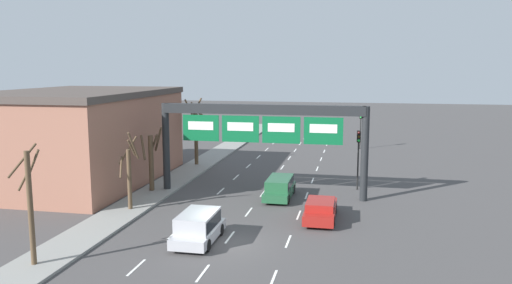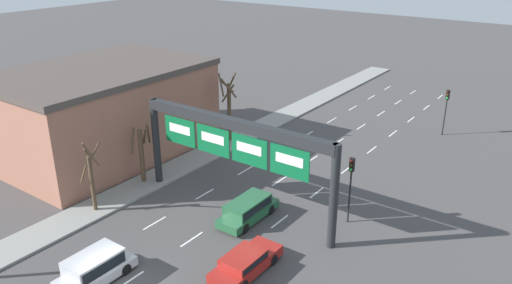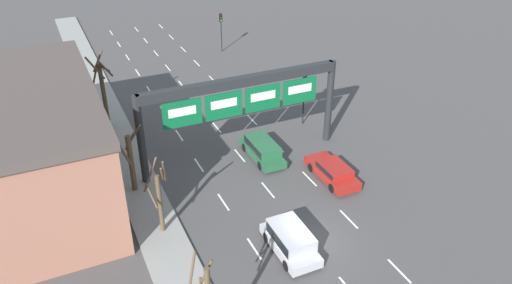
% 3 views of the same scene
% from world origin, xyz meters
% --- Properties ---
extents(ground_plane, '(220.00, 220.00, 0.00)m').
position_xyz_m(ground_plane, '(0.00, 0.00, 0.00)').
color(ground_plane, '#474444').
extents(sidewalk_left, '(2.80, 110.00, 0.15)m').
position_xyz_m(sidewalk_left, '(-8.00, 0.00, 0.07)').
color(sidewalk_left, gray).
rests_on(sidewalk_left, ground_plane).
extents(lane_dashes, '(6.72, 67.00, 0.01)m').
position_xyz_m(lane_dashes, '(-0.00, 13.50, 0.01)').
color(lane_dashes, white).
rests_on(lane_dashes, ground_plane).
extents(sign_gantry, '(15.34, 0.70, 6.74)m').
position_xyz_m(sign_gantry, '(-0.00, 10.36, 5.18)').
color(sign_gantry, '#232628').
rests_on(sign_gantry, ground_plane).
extents(building_near, '(11.97, 17.54, 7.55)m').
position_xyz_m(building_near, '(-15.67, 12.06, 3.79)').
color(building_near, '#9E6651').
rests_on(building_near, ground_plane).
extents(car_red, '(1.88, 4.74, 1.29)m').
position_xyz_m(car_red, '(4.74, 5.28, 0.70)').
color(car_red, maroon).
rests_on(car_red, ground_plane).
extents(suv_green, '(1.82, 4.82, 1.50)m').
position_xyz_m(suv_green, '(1.43, 9.98, 0.85)').
color(suv_green, '#235B38').
rests_on(suv_green, ground_plane).
extents(suv_silver, '(1.99, 4.28, 1.65)m').
position_xyz_m(suv_silver, '(-1.49, -0.06, 0.92)').
color(suv_silver, '#B7B7BC').
rests_on(suv_silver, ground_plane).
extents(traffic_light_near_gantry, '(0.30, 0.35, 4.62)m').
position_xyz_m(traffic_light_near_gantry, '(6.98, 13.58, 3.30)').
color(traffic_light_near_gantry, black).
rests_on(traffic_light_near_gantry, ground_plane).
extents(traffic_light_mid_block, '(0.30, 0.35, 4.45)m').
position_xyz_m(traffic_light_mid_block, '(7.25, 33.43, 3.18)').
color(traffic_light_mid_block, black).
rests_on(traffic_light_mid_block, ground_plane).
extents(tree_bare_closest, '(2.07, 1.96, 6.38)m').
position_xyz_m(tree_bare_closest, '(-8.26, 20.17, 3.49)').
color(tree_bare_closest, brown).
rests_on(tree_bare_closest, sidewalk_left).
extents(tree_bare_second, '(1.90, 1.89, 4.85)m').
position_xyz_m(tree_bare_second, '(-8.34, 9.74, 2.58)').
color(tree_bare_second, brown).
rests_on(tree_bare_second, sidewalk_left).
extents(tree_bare_furthest, '(1.47, 1.55, 5.18)m').
position_xyz_m(tree_bare_furthest, '(-7.76, 4.75, 2.61)').
color(tree_bare_furthest, brown).
rests_on(tree_bare_furthest, sidewalk_left).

